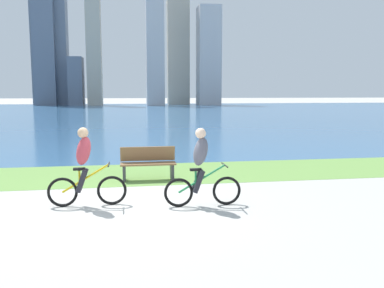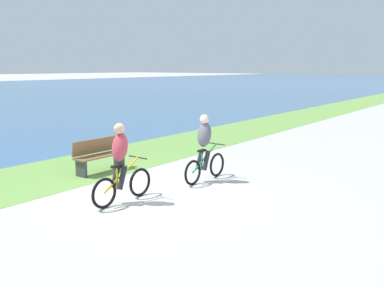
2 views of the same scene
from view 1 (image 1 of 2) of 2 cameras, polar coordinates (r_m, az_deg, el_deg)
ground_plane at (r=8.78m, az=-8.28°, el=-8.54°), size 300.00×300.00×0.00m
grass_strip_bayside at (r=12.00m, az=-8.53°, el=-4.20°), size 120.00×3.20×0.01m
bay_water_surface at (r=48.43m, az=-9.04°, el=4.44°), size 300.00×70.02×0.00m
cyclist_lead at (r=8.45m, az=1.30°, el=-3.30°), size 1.64×0.52×1.65m
cyclist_trailing at (r=8.74m, az=-14.88°, el=-3.17°), size 1.64×0.52×1.67m
bench_near_path at (r=11.13m, az=-6.21°, el=-2.74°), size 1.50×0.47×0.90m
city_skyline_far_shore at (r=76.27m, az=-11.13°, el=13.30°), size 33.63×9.40×26.31m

